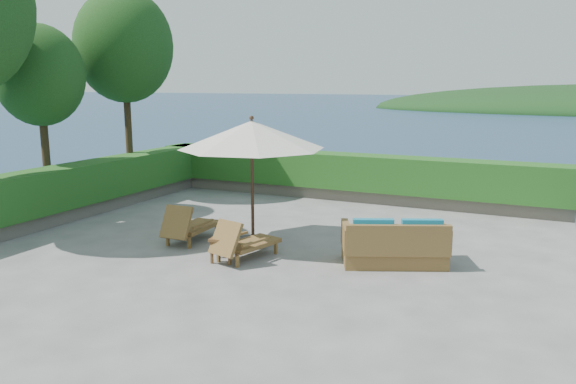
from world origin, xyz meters
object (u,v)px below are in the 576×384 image
at_px(side_table, 224,241).
at_px(lounge_right, 243,242).
at_px(patio_umbrella, 252,136).
at_px(wicker_loveseat, 394,246).
at_px(lounge_left, 189,226).

bearing_deg(side_table, lounge_right, 43.03).
distance_m(patio_umbrella, side_table, 2.30).
bearing_deg(side_table, patio_umbrella, 92.81).
relative_size(patio_umbrella, wicker_loveseat, 1.66).
bearing_deg(lounge_right, lounge_left, 175.27).
xyz_separation_m(patio_umbrella, side_table, (0.06, -1.28, -1.90)).
bearing_deg(wicker_loveseat, side_table, 178.20).
bearing_deg(lounge_left, wicker_loveseat, 2.31).
distance_m(lounge_left, lounge_right, 1.76).
height_order(patio_umbrella, side_table, patio_umbrella).
relative_size(patio_umbrella, lounge_left, 2.32).
bearing_deg(lounge_right, wicker_loveseat, 33.82).
height_order(side_table, wicker_loveseat, wicker_loveseat).
xyz_separation_m(lounge_right, side_table, (-0.27, -0.26, 0.05)).
distance_m(lounge_right, side_table, 0.38).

